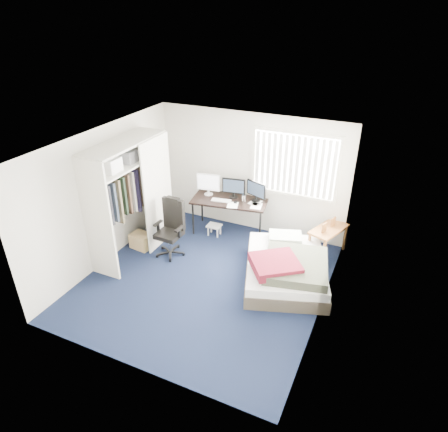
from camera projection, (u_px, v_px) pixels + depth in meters
ground at (206, 280)px, 7.06m from camera, size 4.20×4.20×0.00m
room_shell at (204, 204)px, 6.34m from camera, size 4.20×4.20×4.20m
window_assembly at (294, 165)px, 7.60m from camera, size 1.72×0.09×1.32m
closet at (129, 189)px, 7.24m from camera, size 0.64×1.84×2.22m
desk at (230, 198)px, 8.20m from camera, size 1.63×0.95×1.22m
office_chair at (171, 233)px, 7.64m from camera, size 0.55×0.55×1.13m
footstool at (214, 227)px, 8.35m from camera, size 0.29×0.24×0.23m
nightstand at (329, 231)px, 7.57m from camera, size 0.68×0.92×0.75m
bed at (286, 268)px, 6.94m from camera, size 1.87×2.15×0.61m
pine_box at (141, 241)px, 7.94m from camera, size 0.44×0.35×0.30m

